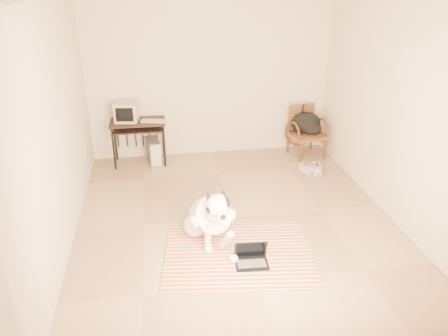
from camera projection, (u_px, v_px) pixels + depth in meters
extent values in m
plane|color=#9A7E5E|center=(234.00, 217.00, 5.70)|extent=(4.50, 4.50, 0.00)
plane|color=beige|center=(210.00, 76.00, 7.15)|extent=(4.50, 0.00, 4.50)
plane|color=beige|center=(294.00, 217.00, 3.11)|extent=(4.50, 0.00, 4.50)
plane|color=beige|center=(59.00, 128.00, 4.84)|extent=(0.00, 4.50, 4.50)
plane|color=beige|center=(393.00, 110.00, 5.42)|extent=(0.00, 4.50, 4.50)
cube|color=red|center=(242.00, 283.00, 4.49)|extent=(1.68, 0.46, 0.02)
cube|color=#50793B|center=(240.00, 268.00, 4.72)|extent=(1.68, 0.46, 0.02)
cube|color=#684292|center=(238.00, 254.00, 4.95)|extent=(1.68, 0.46, 0.02)
cube|color=#EFD851|center=(237.00, 241.00, 5.18)|extent=(1.68, 0.46, 0.02)
cube|color=#C3A594|center=(236.00, 229.00, 5.41)|extent=(1.68, 0.46, 0.02)
sphere|color=white|center=(195.00, 226.00, 5.25)|extent=(0.28, 0.28, 0.28)
sphere|color=white|center=(216.00, 222.00, 5.33)|extent=(0.28, 0.28, 0.28)
ellipsoid|color=white|center=(206.00, 222.00, 5.27)|extent=(0.34, 0.31, 0.28)
ellipsoid|color=white|center=(210.00, 216.00, 5.05)|extent=(0.45, 0.69, 0.60)
cylinder|color=white|center=(210.00, 215.00, 5.05)|extent=(0.50, 0.61, 0.55)
sphere|color=white|center=(215.00, 213.00, 4.84)|extent=(0.23, 0.23, 0.23)
sphere|color=white|center=(217.00, 205.00, 4.70)|extent=(0.26, 0.26, 0.26)
ellipsoid|color=black|center=(221.00, 204.00, 4.70)|extent=(0.20, 0.22, 0.19)
cylinder|color=white|center=(221.00, 214.00, 4.62)|extent=(0.13, 0.15, 0.11)
sphere|color=black|center=(223.00, 217.00, 4.56)|extent=(0.06, 0.06, 0.06)
cone|color=black|center=(208.00, 196.00, 4.68)|extent=(0.13, 0.14, 0.16)
cone|color=black|center=(223.00, 194.00, 4.73)|extent=(0.13, 0.14, 0.16)
torus|color=white|center=(215.00, 210.00, 4.80)|extent=(0.25, 0.16, 0.21)
cylinder|color=white|center=(208.00, 236.00, 4.92)|extent=(0.10, 0.13, 0.39)
cylinder|color=white|center=(226.00, 240.00, 4.88)|extent=(0.14, 0.35, 0.39)
sphere|color=white|center=(209.00, 249.00, 4.96)|extent=(0.10, 0.10, 0.10)
sphere|color=white|center=(234.00, 259.00, 4.79)|extent=(0.10, 0.10, 0.10)
cone|color=black|center=(199.00, 220.00, 5.52)|extent=(0.25, 0.37, 0.10)
cube|color=black|center=(252.00, 264.00, 4.76)|extent=(0.37, 0.28, 0.02)
cube|color=#4E4E50|center=(252.00, 263.00, 4.74)|extent=(0.31, 0.17, 0.00)
cube|color=black|center=(251.00, 249.00, 4.78)|extent=(0.36, 0.11, 0.23)
cube|color=black|center=(251.00, 250.00, 4.77)|extent=(0.32, 0.09, 0.21)
cube|color=black|center=(138.00, 122.00, 6.99)|extent=(0.88, 0.49, 0.03)
cube|color=black|center=(138.00, 129.00, 6.99)|extent=(0.78, 0.39, 0.02)
cylinder|color=black|center=(114.00, 149.00, 6.90)|extent=(0.03, 0.03, 0.70)
cylinder|color=black|center=(115.00, 140.00, 7.27)|extent=(0.03, 0.03, 0.70)
cylinder|color=black|center=(164.00, 146.00, 7.02)|extent=(0.03, 0.03, 0.70)
cylinder|color=black|center=(163.00, 137.00, 7.38)|extent=(0.03, 0.03, 0.70)
cube|color=tan|center=(127.00, 112.00, 6.93)|extent=(0.39, 0.38, 0.31)
cube|color=black|center=(124.00, 115.00, 6.78)|extent=(0.27, 0.06, 0.22)
cube|color=tan|center=(153.00, 121.00, 6.95)|extent=(0.41, 0.23, 0.03)
cube|color=#4E4E50|center=(154.00, 151.00, 7.22)|extent=(0.25, 0.44, 0.40)
cube|color=silver|center=(156.00, 156.00, 7.04)|extent=(0.17, 0.04, 0.38)
cube|color=brown|center=(307.00, 135.00, 7.40)|extent=(0.64, 0.62, 0.06)
cylinder|color=#371E0F|center=(307.00, 133.00, 7.39)|extent=(0.52, 0.52, 0.04)
cube|color=brown|center=(301.00, 116.00, 7.51)|extent=(0.48, 0.12, 0.42)
cylinder|color=#371E0F|center=(300.00, 153.00, 7.22)|extent=(0.04, 0.04, 0.34)
cylinder|color=#371E0F|center=(288.00, 143.00, 7.62)|extent=(0.04, 0.04, 0.34)
cylinder|color=#371E0F|center=(325.00, 149.00, 7.36)|extent=(0.04, 0.04, 0.34)
cylinder|color=#371E0F|center=(311.00, 140.00, 7.75)|extent=(0.04, 0.04, 0.34)
ellipsoid|color=black|center=(306.00, 123.00, 7.37)|extent=(0.50, 0.41, 0.37)
ellipsoid|color=black|center=(312.00, 129.00, 7.32)|extent=(0.31, 0.25, 0.21)
cube|color=silver|center=(306.00, 170.00, 7.00)|extent=(0.18, 0.30, 0.03)
cube|color=gray|center=(306.00, 167.00, 6.99)|extent=(0.18, 0.29, 0.09)
cube|color=maroon|center=(307.00, 165.00, 6.97)|extent=(0.08, 0.15, 0.02)
cube|color=silver|center=(316.00, 171.00, 6.96)|extent=(0.19, 0.34, 0.03)
cube|color=gray|center=(317.00, 168.00, 6.95)|extent=(0.18, 0.33, 0.10)
cube|color=maroon|center=(317.00, 166.00, 6.93)|extent=(0.09, 0.17, 0.02)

